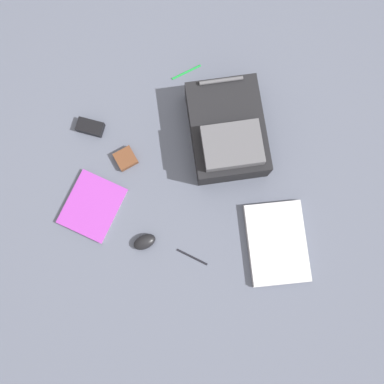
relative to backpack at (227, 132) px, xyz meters
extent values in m
plane|color=#4C5160|center=(0.15, -0.21, -0.08)|extent=(3.57, 3.57, 0.00)
cube|color=black|center=(-0.01, 0.00, -0.01)|extent=(0.47, 0.38, 0.14)
cube|color=#4C4C51|center=(0.08, -0.02, 0.08)|extent=(0.22, 0.27, 0.05)
cylinder|color=#4C4C51|center=(-0.20, 0.04, 0.07)|extent=(0.05, 0.18, 0.02)
cube|color=#929296|center=(0.50, 0.04, -0.07)|extent=(0.39, 0.32, 0.02)
cube|color=#B7B7BC|center=(0.50, 0.04, -0.05)|extent=(0.38, 0.31, 0.01)
cube|color=silver|center=(0.09, -0.64, -0.07)|extent=(0.32, 0.32, 0.02)
cube|color=purple|center=(0.09, -0.64, -0.06)|extent=(0.33, 0.33, 0.00)
ellipsoid|color=black|center=(0.31, -0.48, -0.06)|extent=(0.07, 0.10, 0.04)
cube|color=black|center=(-0.24, -0.54, -0.06)|extent=(0.12, 0.13, 0.03)
cylinder|color=#198C33|center=(-0.34, -0.06, -0.07)|extent=(0.03, 0.14, 0.01)
cylinder|color=black|center=(0.44, -0.31, -0.07)|extent=(0.11, 0.10, 0.01)
cube|color=#59331E|center=(-0.05, -0.44, -0.06)|extent=(0.09, 0.09, 0.03)
camera|label=1|loc=(0.45, -0.32, 1.68)|focal=38.98mm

